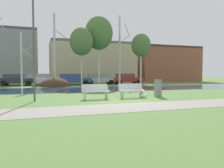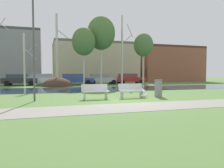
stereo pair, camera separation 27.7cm
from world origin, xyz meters
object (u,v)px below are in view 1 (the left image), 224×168
(seagull, at_px, (144,96))
(parked_hatch_third_blue, at_px, (72,79))
(trash_bin, at_px, (158,88))
(parked_van_nearest_dark, at_px, (16,80))
(parked_wagon_fourth_silver, at_px, (99,79))
(parked_suv_fifth_red, at_px, (127,78))
(streetlamp, at_px, (33,27))
(parked_sedan_second_white, at_px, (41,79))
(bench_left, at_px, (96,91))
(bench_right, at_px, (131,90))

(seagull, relative_size, parked_hatch_third_blue, 0.10)
(trash_bin, relative_size, parked_van_nearest_dark, 0.26)
(parked_wagon_fourth_silver, xyz_separation_m, parked_suv_fifth_red, (4.03, -0.33, 0.04))
(parked_hatch_third_blue, bearing_deg, streetlamp, -104.68)
(streetlamp, distance_m, parked_hatch_third_blue, 17.15)
(parked_sedan_second_white, height_order, parked_hatch_third_blue, parked_sedan_second_white)
(trash_bin, xyz_separation_m, seagull, (-1.12, -0.27, -0.43))
(bench_left, relative_size, parked_van_nearest_dark, 0.39)
(bench_left, xyz_separation_m, parked_van_nearest_dark, (-5.90, 16.69, 0.28))
(parked_van_nearest_dark, bearing_deg, bench_right, -63.86)
(streetlamp, bearing_deg, bench_left, 0.14)
(parked_suv_fifth_red, bearing_deg, bench_left, -118.01)
(parked_van_nearest_dark, bearing_deg, seagull, -62.34)
(seagull, bearing_deg, bench_right, 156.17)
(streetlamp, bearing_deg, parked_hatch_third_blue, 75.32)
(streetlamp, bearing_deg, parked_van_nearest_dark, 98.59)
(trash_bin, distance_m, parked_sedan_second_white, 18.49)
(bench_right, height_order, parked_suv_fifth_red, parked_suv_fifth_red)
(parked_suv_fifth_red, bearing_deg, parked_sedan_second_white, 177.16)
(bench_left, relative_size, trash_bin, 1.48)
(trash_bin, relative_size, parked_hatch_third_blue, 0.23)
(seagull, bearing_deg, trash_bin, 13.38)
(seagull, distance_m, parked_suv_fifth_red, 17.71)
(streetlamp, height_order, parked_van_nearest_dark, streetlamp)
(trash_bin, relative_size, parked_suv_fifth_red, 0.25)
(parked_suv_fifth_red, bearing_deg, bench_right, -111.42)
(trash_bin, distance_m, parked_suv_fifth_red, 17.12)
(parked_hatch_third_blue, bearing_deg, trash_bin, -78.80)
(parked_hatch_third_blue, xyz_separation_m, parked_wagon_fourth_silver, (3.81, 0.47, -0.02))
(parked_van_nearest_dark, relative_size, parked_sedan_second_white, 0.86)
(bench_left, height_order, parked_wagon_fourth_silver, parked_wagon_fourth_silver)
(bench_right, distance_m, parked_wagon_fourth_silver, 16.94)
(bench_left, xyz_separation_m, bench_right, (2.29, 0.00, 0.00))
(streetlamp, distance_m, parked_van_nearest_dark, 17.18)
(parked_wagon_fourth_silver, bearing_deg, bench_left, -105.68)
(seagull, relative_size, parked_van_nearest_dark, 0.11)
(streetlamp, bearing_deg, trash_bin, -0.35)
(parked_van_nearest_dark, bearing_deg, parked_hatch_third_blue, -3.32)
(trash_bin, distance_m, seagull, 1.23)
(bench_right, relative_size, streetlamp, 0.27)
(bench_left, bearing_deg, parked_wagon_fourth_silver, 74.32)
(streetlamp, bearing_deg, seagull, -2.79)
(trash_bin, height_order, parked_wagon_fourth_silver, parked_wagon_fourth_silver)
(parked_van_nearest_dark, distance_m, parked_hatch_third_blue, 6.80)
(parked_wagon_fourth_silver, bearing_deg, parked_van_nearest_dark, -179.58)
(streetlamp, relative_size, parked_suv_fifth_red, 1.37)
(bench_left, relative_size, bench_right, 1.00)
(bench_right, height_order, parked_sedan_second_white, parked_sedan_second_white)
(parked_hatch_third_blue, bearing_deg, bench_left, -93.15)
(bench_left, distance_m, parked_hatch_third_blue, 16.32)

